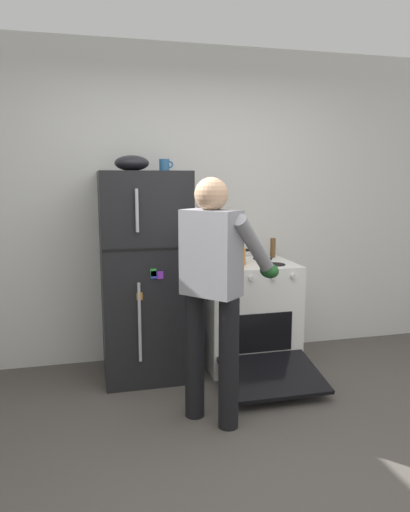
{
  "coord_description": "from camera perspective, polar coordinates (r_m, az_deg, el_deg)",
  "views": [
    {
      "loc": [
        -0.82,
        -2.15,
        1.6
      ],
      "look_at": [
        0.03,
        1.32,
        1.0
      ],
      "focal_mm": 33.07,
      "sensor_mm": 36.0,
      "label": 1
    }
  ],
  "objects": [
    {
      "name": "pepper_mill",
      "position": [
        4.27,
        8.21,
        1.02
      ],
      "size": [
        0.05,
        0.05,
        0.17
      ],
      "primitive_type": "cylinder",
      "color": "brown",
      "rests_on": "stove_range"
    },
    {
      "name": "mixing_bowl",
      "position": [
        3.73,
        -8.84,
        11.04
      ],
      "size": [
        0.26,
        0.26,
        0.12
      ],
      "primitive_type": "ellipsoid",
      "color": "black",
      "rests_on": "refrigerator"
    },
    {
      "name": "stove_range",
      "position": [
        4.09,
        5.24,
        -7.07
      ],
      "size": [
        0.76,
        1.2,
        0.89
      ],
      "color": "white",
      "rests_on": "ground"
    },
    {
      "name": "refrigerator",
      "position": [
        3.82,
        -7.31,
        -2.28
      ],
      "size": [
        0.68,
        0.72,
        1.65
      ],
      "color": "black",
      "rests_on": "ground"
    },
    {
      "name": "person_cook",
      "position": [
        3.01,
        1.15,
        -2.79
      ],
      "size": [
        0.7,
        0.72,
        1.6
      ],
      "color": "black",
      "rests_on": "ground"
    },
    {
      "name": "coffee_mug",
      "position": [
        3.82,
        -4.9,
        10.91
      ],
      "size": [
        0.11,
        0.08,
        0.1
      ],
      "color": "#2D6093",
      "rests_on": "refrigerator"
    },
    {
      "name": "red_pot",
      "position": [
        3.89,
        3.29,
        0.01
      ],
      "size": [
        0.33,
        0.23,
        0.13
      ],
      "color": "orange",
      "rests_on": "stove_range"
    },
    {
      "name": "ground",
      "position": [
        2.8,
        6.49,
        -25.36
      ],
      "size": [
        8.0,
        8.0,
        0.0
      ],
      "primitive_type": "plane",
      "color": "#4C4742"
    },
    {
      "name": "kitchen_wall_back",
      "position": [
        4.19,
        -2.46,
        6.1
      ],
      "size": [
        6.0,
        0.1,
        2.7
      ],
      "primitive_type": "cube",
      "color": "silver",
      "rests_on": "ground"
    }
  ]
}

